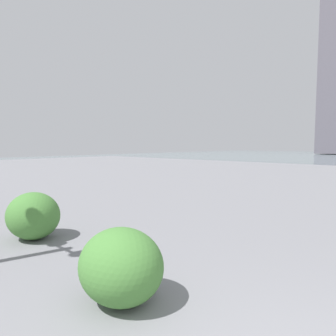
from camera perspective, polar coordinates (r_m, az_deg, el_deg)
shrub_low at (r=6.08m, az=-24.27°, el=-8.28°), size 1.02×0.91×0.86m
shrub_round at (r=3.46m, az=-8.92°, el=-17.96°), size 0.98×0.88×0.83m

